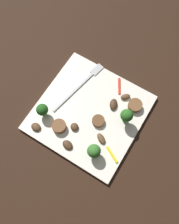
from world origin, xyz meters
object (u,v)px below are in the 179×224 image
broccoli_floret_2 (94,151)px  sausage_slice_2 (59,126)px  broccoli_floret_1 (42,110)px  mushroom_5 (114,104)px  mushroom_0 (68,145)px  plate (90,113)px  broccoli_floret_0 (127,116)px  mushroom_3 (101,138)px  sausage_slice_1 (98,121)px  mushroom_2 (36,127)px  mushroom_1 (125,97)px  pepper_strip_3 (119,86)px  sausage_slice_0 (135,105)px  pepper_strip_1 (112,155)px  fork (82,84)px  mushroom_4 (74,127)px

broccoli_floret_2 → sausage_slice_2: 0.11m
broccoli_floret_1 → mushroom_5: size_ratio=1.39×
sausage_slice_2 → mushroom_0: bearing=-122.8°
plate → broccoli_floret_1: 0.12m
plate → mushroom_0: bearing=179.9°
broccoli_floret_0 → broccoli_floret_1: broccoli_floret_0 is taller
plate → broccoli_floret_0: broccoli_floret_0 is taller
sausage_slice_2 → mushroom_3: size_ratio=1.20×
sausage_slice_1 → mushroom_2: sausage_slice_1 is taller
plate → mushroom_3: size_ratio=8.78×
mushroom_1 → sausage_slice_2: bearing=147.1°
mushroom_1 → pepper_strip_3: mushroom_1 is taller
sausage_slice_0 → plate: bearing=128.9°
broccoli_floret_0 → mushroom_2: 0.22m
broccoli_floret_1 → mushroom_0: bearing=-111.2°
broccoli_floret_2 → pepper_strip_3: 0.19m
mushroom_1 → mushroom_3: 0.13m
sausage_slice_0 → mushroom_5: bearing=117.1°
broccoli_floret_0 → mushroom_2: (-0.13, 0.18, -0.03)m
sausage_slice_2 → mushroom_3: sausage_slice_2 is taller
pepper_strip_3 → mushroom_1: bearing=-124.7°
sausage_slice_0 → mushroom_3: sausage_slice_0 is taller
sausage_slice_0 → mushroom_0: bearing=152.5°
sausage_slice_0 → sausage_slice_1: size_ratio=1.13×
pepper_strip_1 → broccoli_floret_1: bearing=89.7°
broccoli_floret_0 → pepper_strip_3: bearing=37.5°
sausage_slice_1 → mushroom_0: bearing=160.4°
sausage_slice_0 → mushroom_1: sausage_slice_0 is taller
mushroom_1 → mushroom_2: bearing=141.4°
sausage_slice_1 → fork: bearing=53.6°
broccoli_floret_1 → pepper_strip_1: bearing=-90.3°
mushroom_0 → mushroom_2: size_ratio=1.09×
fork → broccoli_floret_2: broccoli_floret_2 is taller
mushroom_2 → pepper_strip_3: bearing=-30.2°
mushroom_0 → mushroom_5: bearing=-15.9°
sausage_slice_0 → mushroom_4: 0.16m
pepper_strip_1 → sausage_slice_2: bearing=93.4°
broccoli_floret_1 → pepper_strip_3: 0.21m
broccoli_floret_2 → sausage_slice_1: size_ratio=1.42×
fork → sausage_slice_1: size_ratio=5.75×
fork → pepper_strip_3: size_ratio=3.93×
sausage_slice_2 → pepper_strip_3: 0.19m
mushroom_5 → mushroom_3: bearing=-168.6°
plate → mushroom_3: (-0.04, -0.06, 0.01)m
broccoli_floret_1 → mushroom_3: size_ratio=1.46×
mushroom_2 → mushroom_3: (0.06, -0.15, 0.00)m
fork → mushroom_0: bearing=-148.1°
mushroom_0 → mushroom_3: 0.08m
mushroom_0 → broccoli_floret_1: bearing=68.8°
fork → sausage_slice_1: bearing=-114.8°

